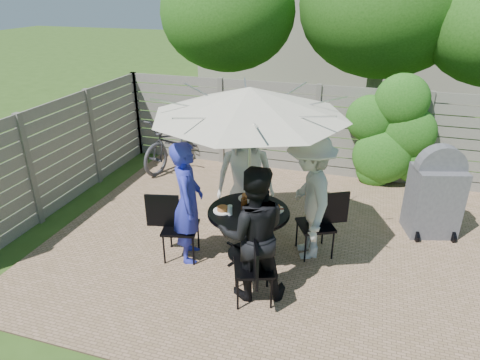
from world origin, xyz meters
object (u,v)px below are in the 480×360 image
(chair_back, at_px, (245,206))
(plate_right, at_px, (275,208))
(person_front, at_px, (253,234))
(person_right, at_px, (309,197))
(syrup_jug, at_px, (244,204))
(bbq_grill, at_px, (435,195))
(person_back, at_px, (245,175))
(glass_front, at_px, (258,215))
(plate_left, at_px, (223,209))
(person_left, at_px, (188,203))
(patio_table, at_px, (249,224))
(chair_left, at_px, (180,239))
(coffee_cup, at_px, (255,199))
(bicycle, at_px, (177,141))
(plate_front, at_px, (250,222))
(umbrella, at_px, (250,101))
(glass_left, at_px, (230,210))
(chair_right, at_px, (316,236))
(chair_front, at_px, (253,281))
(plate_back, at_px, (247,197))
(glass_right, at_px, (267,202))

(chair_back, height_order, plate_right, chair_back)
(person_front, bearing_deg, person_right, -135.00)
(syrup_jug, relative_size, bbq_grill, 0.11)
(person_back, relative_size, glass_front, 12.90)
(glass_front, bearing_deg, plate_left, 170.50)
(plate_left, bearing_deg, person_left, -160.32)
(patio_table, xyz_separation_m, chair_left, (-0.91, -0.32, -0.22))
(plate_left, xyz_separation_m, plate_right, (0.68, 0.24, 0.00))
(chair_back, height_order, person_front, person_front)
(plate_right, distance_m, coffee_cup, 0.34)
(patio_table, height_order, bbq_grill, bbq_grill)
(person_back, distance_m, glass_front, 1.10)
(bicycle, height_order, bbq_grill, bbq_grill)
(plate_front, distance_m, bicycle, 4.06)
(person_back, bearing_deg, person_right, -45.00)
(umbrella, distance_m, coffee_cup, 1.49)
(chair_back, distance_m, glass_left, 1.22)
(patio_table, xyz_separation_m, plate_front, (0.12, -0.34, 0.25))
(chair_right, bearing_deg, plate_front, 12.84)
(chair_left, xyz_separation_m, plate_left, (0.57, 0.20, 0.46))
(chair_back, relative_size, coffee_cup, 7.77)
(chair_left, height_order, syrup_jug, chair_left)
(person_right, bearing_deg, chair_back, -139.31)
(chair_right, bearing_deg, person_back, -48.30)
(plate_front, height_order, glass_left, glass_left)
(person_right, distance_m, glass_front, 0.78)
(patio_table, relative_size, plate_left, 5.50)
(person_front, xyz_separation_m, plate_front, (-0.16, 0.44, -0.11))
(umbrella, bearing_deg, syrup_jug, 159.87)
(chair_front, height_order, glass_front, chair_front)
(umbrella, bearing_deg, plate_back, 109.68)
(coffee_cup, bearing_deg, chair_back, 117.34)
(chair_left, xyz_separation_m, chair_right, (1.82, 0.65, -0.01))
(glass_front, xyz_separation_m, coffee_cup, (-0.17, 0.45, -0.01))
(plate_left, distance_m, glass_left, 0.15)
(patio_table, bearing_deg, syrup_jug, 159.87)
(patio_table, relative_size, person_right, 0.78)
(chair_front, relative_size, chair_right, 1.00)
(person_left, distance_m, glass_left, 0.58)
(syrup_jug, height_order, bbq_grill, bbq_grill)
(umbrella, xyz_separation_m, coffee_cup, (0.02, 0.24, -1.47))
(plate_back, bearing_deg, person_front, -70.32)
(person_front, distance_m, glass_right, 0.97)
(glass_left, xyz_separation_m, coffee_cup, (0.23, 0.43, -0.01))
(person_left, height_order, plate_right, person_left)
(person_back, bearing_deg, chair_right, -40.59)
(umbrella, height_order, person_back, umbrella)
(person_back, xyz_separation_m, glass_left, (0.07, -0.97, -0.10))
(plate_left, bearing_deg, glass_front, -9.50)
(person_front, height_order, chair_right, person_front)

